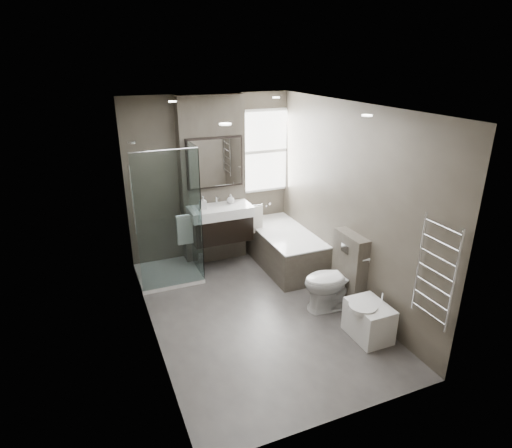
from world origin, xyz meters
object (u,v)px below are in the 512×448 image
vanity (221,223)px  bathtub (284,246)px  toilet (334,281)px  bidet (368,320)px

vanity → bathtub: (0.92, -0.33, -0.43)m
toilet → bathtub: bearing=-171.7°
vanity → bathtub: vanity is taller
vanity → bidet: size_ratio=1.71×
vanity → toilet: bearing=-60.3°
vanity → toilet: (0.97, -1.70, -0.34)m
vanity → toilet: 1.99m
bathtub → bidet: bathtub is taller
vanity → bathtub: size_ratio=0.59×
bathtub → bidet: 2.07m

